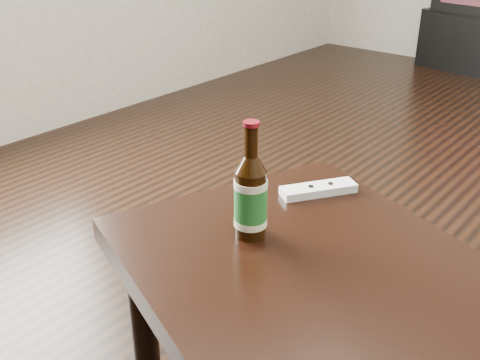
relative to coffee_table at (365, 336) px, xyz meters
The scene contains 3 objects.
coffee_table is the anchor object (origin of this frame).
beer_bottle 0.37m from the coffee_table, 167.92° to the left, with size 0.09×0.09×0.27m.
remote 0.47m from the coffee_table, 133.53° to the left, with size 0.15×0.19×0.02m.
Camera 1 is at (0.13, -1.41, 1.09)m, focal length 42.00 mm.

